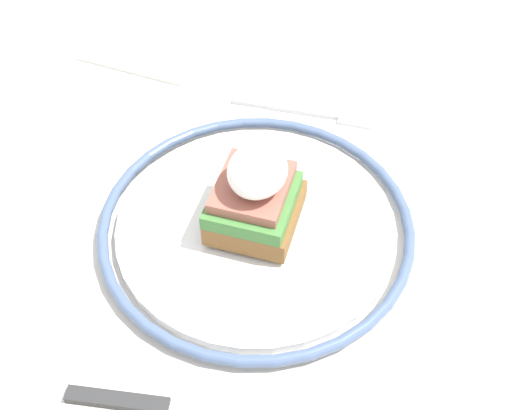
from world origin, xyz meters
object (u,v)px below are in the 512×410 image
at_px(plate, 256,225).
at_px(napkin, 157,38).
at_px(knife, 167,407).
at_px(fork, 310,112).
at_px(sandwich, 255,194).

height_order(plate, napkin, plate).
bearing_deg(knife, fork, 176.30).
distance_m(plate, napkin, 0.33).
relative_size(sandwich, knife, 0.61).
bearing_deg(sandwich, plate, 55.66).
relative_size(fork, knife, 0.84).
height_order(plate, sandwich, sandwich).
distance_m(plate, fork, 0.17).
xyz_separation_m(plate, sandwich, (-0.00, -0.00, 0.04)).
height_order(sandwich, knife, sandwich).
height_order(sandwich, napkin, sandwich).
bearing_deg(napkin, plate, 38.44).
bearing_deg(knife, sandwich, 175.83).
distance_m(plate, sandwich, 0.04).
relative_size(plate, knife, 1.55).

